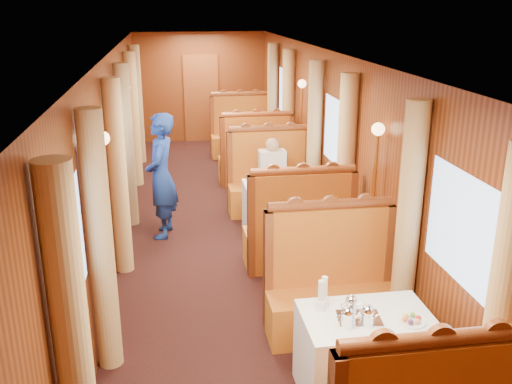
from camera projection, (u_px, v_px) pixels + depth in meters
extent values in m
cube|color=brown|center=(201.00, 98.00, 13.25)|extent=(0.80, 0.04, 2.00)
cube|color=white|center=(365.00, 356.00, 4.68)|extent=(1.05, 0.72, 0.75)
cylinder|color=brown|center=(441.00, 339.00, 3.30)|extent=(1.23, 0.10, 0.10)
cube|color=#A93C12|center=(332.00, 313.00, 5.62)|extent=(1.30, 0.55, 0.45)
cube|color=#A93C12|center=(329.00, 246.00, 5.62)|extent=(1.30, 0.12, 0.80)
cylinder|color=brown|center=(331.00, 204.00, 5.48)|extent=(1.23, 0.10, 0.10)
cube|color=white|center=(282.00, 210.00, 7.96)|extent=(1.05, 0.72, 0.75)
cube|color=#A93C12|center=(297.00, 247.00, 7.12)|extent=(1.30, 0.55, 0.45)
cube|color=#A93C12|center=(302.00, 206.00, 6.72)|extent=(1.30, 0.12, 0.80)
cylinder|color=brown|center=(303.00, 171.00, 6.58)|extent=(1.23, 0.10, 0.10)
cube|color=#A93C12|center=(270.00, 198.00, 8.90)|extent=(1.30, 0.55, 0.45)
cube|color=#A93C12|center=(268.00, 156.00, 8.90)|extent=(1.30, 0.12, 0.80)
cylinder|color=brown|center=(269.00, 128.00, 8.76)|extent=(1.23, 0.10, 0.10)
cube|color=white|center=(248.00, 149.00, 11.24)|extent=(1.05, 0.72, 0.75)
cube|color=#A93C12|center=(255.00, 170.00, 10.40)|extent=(1.30, 0.55, 0.45)
cube|color=#A93C12|center=(257.00, 139.00, 10.00)|extent=(1.30, 0.12, 0.80)
cylinder|color=brown|center=(257.00, 114.00, 9.86)|extent=(1.23, 0.10, 0.10)
cube|color=#A93C12|center=(242.00, 145.00, 12.18)|extent=(1.30, 0.55, 0.45)
cube|color=#A93C12|center=(240.00, 114.00, 12.19)|extent=(1.30, 0.12, 0.80)
cylinder|color=brown|center=(240.00, 94.00, 12.05)|extent=(1.23, 0.10, 0.10)
cube|color=silver|center=(359.00, 318.00, 4.52)|extent=(0.37, 0.30, 0.01)
cylinder|color=white|center=(411.00, 322.00, 4.47)|extent=(0.22, 0.22, 0.01)
cylinder|color=white|center=(321.00, 305.00, 4.64)|extent=(0.08, 0.08, 0.08)
cylinder|color=white|center=(321.00, 291.00, 4.60)|extent=(0.05, 0.05, 0.18)
cylinder|color=white|center=(324.00, 301.00, 4.71)|extent=(0.08, 0.08, 0.08)
cylinder|color=white|center=(324.00, 287.00, 4.67)|extent=(0.05, 0.05, 0.18)
cylinder|color=silver|center=(284.00, 180.00, 7.81)|extent=(0.06, 0.06, 0.14)
cylinder|color=silver|center=(248.00, 127.00, 11.08)|extent=(0.06, 0.06, 0.14)
cylinder|color=tan|center=(73.00, 350.00, 3.39)|extent=(0.22, 0.22, 2.35)
cylinder|color=tan|center=(101.00, 245.00, 4.86)|extent=(0.22, 0.22, 2.35)
cylinder|color=tan|center=(502.00, 313.00, 3.79)|extent=(0.22, 0.22, 2.35)
cylinder|color=tan|center=(408.00, 227.00, 5.25)|extent=(0.22, 0.22, 2.35)
cylinder|color=tan|center=(118.00, 178.00, 6.67)|extent=(0.22, 0.22, 2.35)
cylinder|color=tan|center=(126.00, 147.00, 8.14)|extent=(0.22, 0.22, 2.35)
cylinder|color=tan|center=(345.00, 169.00, 7.07)|extent=(0.22, 0.22, 2.35)
cylinder|color=tan|center=(314.00, 140.00, 8.53)|extent=(0.22, 0.22, 2.35)
cylinder|color=tan|center=(133.00, 120.00, 9.95)|extent=(0.22, 0.22, 2.35)
cylinder|color=tan|center=(137.00, 105.00, 11.42)|extent=(0.22, 0.22, 2.35)
cylinder|color=tan|center=(288.00, 116.00, 10.35)|extent=(0.22, 0.22, 2.35)
cylinder|color=tan|center=(273.00, 101.00, 11.81)|extent=(0.22, 0.22, 2.35)
cylinder|color=#BF8C3F|center=(111.00, 229.00, 5.84)|extent=(0.04, 0.04, 1.85)
sphere|color=#FFD18C|center=(103.00, 138.00, 5.54)|extent=(0.14, 0.14, 0.14)
cylinder|color=#BF8C3F|center=(372.00, 215.00, 6.24)|extent=(0.04, 0.04, 1.85)
sphere|color=#FFD18C|center=(378.00, 129.00, 5.94)|extent=(0.14, 0.14, 0.14)
cylinder|color=#BF8C3F|center=(130.00, 147.00, 9.12)|extent=(0.04, 0.04, 1.85)
sphere|color=#FFD18C|center=(126.00, 87.00, 8.82)|extent=(0.14, 0.14, 0.14)
cylinder|color=#BF8C3F|center=(301.00, 141.00, 9.52)|extent=(0.04, 0.04, 1.85)
sphere|color=#FFD18C|center=(302.00, 84.00, 9.22)|extent=(0.14, 0.14, 0.14)
imported|color=navy|center=(161.00, 176.00, 7.81)|extent=(0.50, 0.69, 1.74)
cube|color=beige|center=(272.00, 168.00, 8.63)|extent=(0.40, 0.24, 0.55)
sphere|color=tan|center=(272.00, 145.00, 8.51)|extent=(0.20, 0.20, 0.20)
cube|color=beige|center=(274.00, 186.00, 8.54)|extent=(0.36, 0.30, 0.14)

